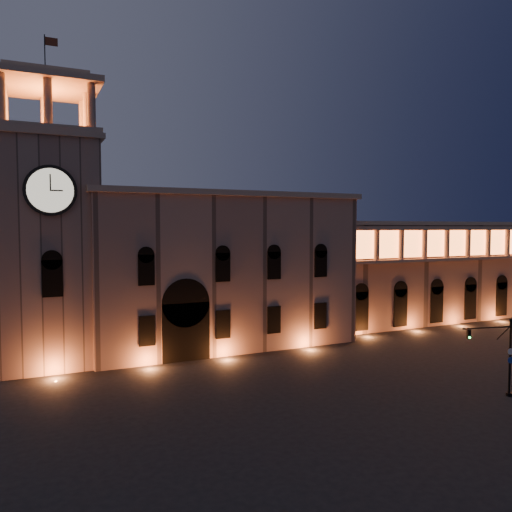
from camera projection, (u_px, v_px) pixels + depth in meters
name	position (u px, v px, depth m)	size (l,w,h in m)	color
ground	(342.00, 398.00, 39.82)	(160.00, 160.00, 0.00)	black
government_building	(220.00, 269.00, 58.31)	(30.80, 12.80, 17.60)	#906D5E
clock_tower	(49.00, 239.00, 49.48)	(9.80, 9.80, 32.40)	#906D5E
colonnade_wing	(428.00, 270.00, 74.53)	(40.60, 11.50, 14.50)	#8B6859
secondary_building	(512.00, 264.00, 90.99)	(20.00, 12.00, 14.00)	#8B6859
traffic_light	(502.00, 356.00, 40.06)	(4.53, 1.23, 6.34)	black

